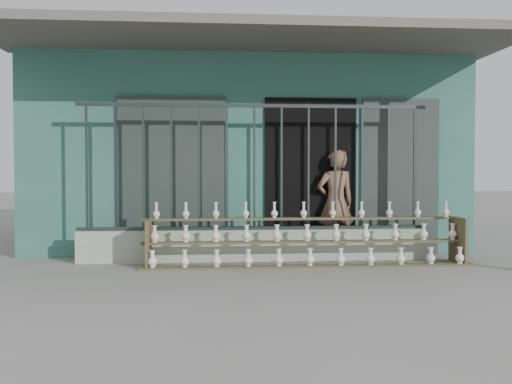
{
  "coord_description": "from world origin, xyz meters",
  "views": [
    {
      "loc": [
        -0.63,
        -6.82,
        1.27
      ],
      "look_at": [
        0.0,
        1.0,
        1.0
      ],
      "focal_mm": 40.0,
      "sensor_mm": 36.0,
      "label": 1
    }
  ],
  "objects": [
    {
      "name": "shelf_rack",
      "position": [
        0.69,
        0.89,
        0.36
      ],
      "size": [
        4.5,
        0.68,
        0.85
      ],
      "color": "brown",
      "rests_on": "ground"
    },
    {
      "name": "security_fence",
      "position": [
        -0.0,
        1.3,
        1.35
      ],
      "size": [
        5.0,
        0.04,
        1.8
      ],
      "color": "#283330",
      "rests_on": "parapet_wall"
    },
    {
      "name": "ground",
      "position": [
        0.0,
        0.0,
        0.0
      ],
      "size": [
        60.0,
        60.0,
        0.0
      ],
      "primitive_type": "plane",
      "color": "slate"
    },
    {
      "name": "parapet_wall",
      "position": [
        0.0,
        1.3,
        0.23
      ],
      "size": [
        5.0,
        0.2,
        0.45
      ],
      "primitive_type": "cube",
      "color": "#A1B097",
      "rests_on": "ground"
    },
    {
      "name": "workshop_building",
      "position": [
        0.0,
        4.23,
        1.62
      ],
      "size": [
        7.4,
        6.6,
        3.21
      ],
      "color": "#2F6357",
      "rests_on": "ground"
    },
    {
      "name": "elderly_woman",
      "position": [
        1.27,
        1.68,
        0.81
      ],
      "size": [
        0.65,
        0.49,
        1.61
      ],
      "primitive_type": "imported",
      "rotation": [
        0.0,
        0.0,
        3.33
      ],
      "color": "brown",
      "rests_on": "ground"
    }
  ]
}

